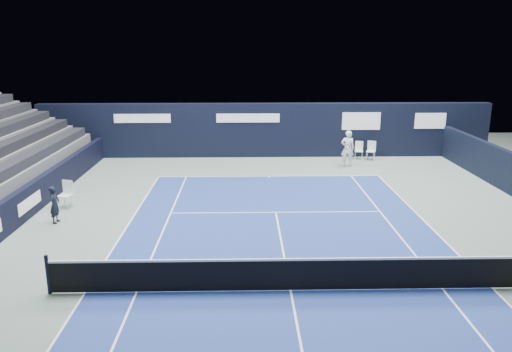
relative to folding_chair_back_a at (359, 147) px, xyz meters
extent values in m
plane|color=slate|center=(-5.35, -13.73, -0.67)|extent=(48.00, 48.00, 0.00)
cube|color=navy|center=(-5.35, -15.73, -0.67)|extent=(10.97, 23.77, 0.01)
cube|color=silver|center=(-0.03, -0.14, -0.20)|extent=(0.53, 0.51, 0.04)
cube|color=silver|center=(0.01, 0.06, 0.07)|extent=(0.44, 0.13, 0.53)
cylinder|color=silver|center=(0.20, 0.00, -0.44)|extent=(0.03, 0.03, 0.47)
cylinder|color=silver|center=(-0.18, 0.08, -0.44)|extent=(0.03, 0.03, 0.47)
cylinder|color=silver|center=(0.12, -0.36, -0.44)|extent=(0.03, 0.03, 0.47)
cylinder|color=silver|center=(-0.26, -0.27, -0.44)|extent=(0.03, 0.03, 0.47)
cube|color=white|center=(0.02, 0.08, 0.16)|extent=(0.37, 0.16, 0.34)
cube|color=silver|center=(0.60, -0.35, -0.18)|extent=(0.61, 0.60, 0.04)
cube|color=silver|center=(0.69, -0.15, 0.11)|extent=(0.45, 0.22, 0.56)
cylinder|color=silver|center=(0.87, -0.25, -0.43)|extent=(0.03, 0.03, 0.49)
cylinder|color=silver|center=(0.49, -0.09, -0.43)|extent=(0.03, 0.03, 0.49)
cylinder|color=silver|center=(0.72, -0.60, -0.43)|extent=(0.03, 0.03, 0.49)
cylinder|color=silver|center=(0.34, -0.44, -0.43)|extent=(0.03, 0.03, 0.49)
cube|color=white|center=(-13.78, -8.52, -0.17)|extent=(0.60, 0.59, 0.05)
cube|color=white|center=(-13.71, -8.31, 0.13)|extent=(0.47, 0.18, 0.57)
cylinder|color=white|center=(-13.52, -8.40, -0.42)|extent=(0.03, 0.03, 0.51)
cylinder|color=white|center=(-13.91, -8.27, -0.42)|extent=(0.03, 0.03, 0.51)
cylinder|color=white|center=(-13.64, -8.77, -0.42)|extent=(0.03, 0.03, 0.51)
cylinder|color=white|center=(-14.04, -8.64, -0.42)|extent=(0.03, 0.03, 0.51)
imported|color=black|center=(-13.54, -10.25, 0.02)|extent=(0.38, 0.54, 1.39)
cube|color=white|center=(-5.35, -3.84, -0.66)|extent=(10.97, 0.06, 0.00)
cube|color=white|center=(0.14, -15.73, -0.66)|extent=(0.06, 23.77, 0.00)
cube|color=white|center=(-10.83, -15.73, -0.66)|extent=(0.06, 23.77, 0.00)
cube|color=white|center=(-1.23, -15.73, -0.66)|extent=(0.06, 23.77, 0.00)
cube|color=white|center=(-9.46, -15.73, -0.66)|extent=(0.06, 23.77, 0.00)
cube|color=white|center=(-5.35, -9.33, -0.66)|extent=(8.23, 0.06, 0.00)
cube|color=white|center=(-5.35, -15.73, -0.66)|extent=(0.06, 12.80, 0.00)
cube|color=white|center=(-5.35, -3.99, -0.66)|extent=(0.06, 0.30, 0.00)
cylinder|color=black|center=(-11.75, -15.73, -0.12)|extent=(0.10, 0.10, 1.10)
cube|color=black|center=(-5.35, -15.73, -0.21)|extent=(12.80, 0.03, 0.86)
cube|color=white|center=(-5.35, -15.73, 0.24)|extent=(12.80, 0.05, 0.06)
cube|color=black|center=(-5.35, 0.77, 0.88)|extent=(26.00, 0.60, 3.10)
cube|color=silver|center=(-12.35, 0.45, 1.63)|extent=(3.20, 0.02, 0.50)
cube|color=silver|center=(-6.35, 0.45, 1.63)|extent=(3.60, 0.02, 0.50)
cube|color=silver|center=(0.15, 0.45, 1.43)|extent=(2.20, 0.02, 1.00)
cube|color=silver|center=(4.15, 0.45, 1.43)|extent=(1.80, 0.02, 0.90)
cube|color=black|center=(-14.85, -9.73, -0.07)|extent=(0.30, 22.00, 1.20)
cube|color=silver|center=(-14.68, -9.73, -0.07)|extent=(0.02, 2.00, 0.45)
cube|color=#4B4B4D|center=(-15.45, -8.73, 0.15)|extent=(0.90, 16.00, 1.65)
cube|color=black|center=(-15.45, -8.73, 1.18)|extent=(0.63, 15.20, 0.40)
imported|color=white|center=(-1.03, -1.77, 0.30)|extent=(0.75, 0.52, 1.95)
cylinder|color=black|center=(-1.18, -2.07, 0.38)|extent=(0.03, 0.29, 0.13)
torus|color=black|center=(-1.18, -2.32, 0.48)|extent=(0.30, 0.13, 0.29)
camera|label=1|loc=(-6.56, -27.82, 5.76)|focal=35.00mm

